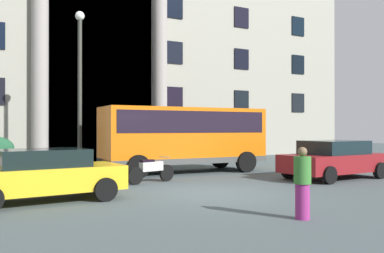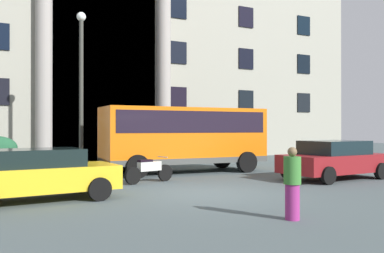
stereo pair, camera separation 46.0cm
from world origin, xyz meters
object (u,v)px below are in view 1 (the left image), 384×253
Objects in this scene: pedestrian_child_trailing at (302,183)px; lamppost_plaza_centre at (80,78)px; hedge_planter_far_west at (183,149)px; parked_hatchback_near at (43,174)px; hedge_planter_far_east at (232,149)px; white_taxi_kerbside at (334,159)px; bus_stop_sign at (243,134)px; orange_minibus at (184,134)px; motorcycle_near_kerb at (150,170)px.

pedestrian_child_trailing is 12.37m from lamppost_plaza_centre.
hedge_planter_far_west is 13.32m from parked_hatchback_near.
hedge_planter_far_west is at bearing 178.50° from hedge_planter_far_east.
hedge_planter_far_east is 0.36× the size of white_taxi_kerbside.
pedestrian_child_trailing is (-6.49, -11.15, -0.84)m from bus_stop_sign.
parked_hatchback_near is (-10.93, -6.31, -0.89)m from bus_stop_sign.
pedestrian_child_trailing reaches higher than hedge_planter_far_west.
parked_hatchback_near is at bearing -143.11° from orange_minibus.
hedge_planter_far_east is at bearing -1.50° from hedge_planter_far_west.
lamppost_plaza_centre is at bearing 141.66° from pedestrian_child_trailing.
orange_minibus reaches higher than pedestrian_child_trailing.
white_taxi_kerbside is at bearing -93.76° from bus_stop_sign.
orange_minibus is at bearing 120.35° from pedestrian_child_trailing.
bus_stop_sign is 12.65m from parked_hatchback_near.
pedestrian_child_trailing is at bearing -51.78° from parked_hatchback_near.
orange_minibus is at bearing 126.86° from white_taxi_kerbside.
pedestrian_child_trailing is at bearing -119.03° from hedge_planter_far_east.
parked_hatchback_near is (-12.44, -9.58, 0.04)m from hedge_planter_far_east.
bus_stop_sign reaches higher than pedestrian_child_trailing.
lamppost_plaza_centre is at bearing -164.84° from hedge_planter_far_east.
orange_minibus is 2.75× the size of bus_stop_sign.
bus_stop_sign is 3.73m from hedge_planter_far_east.
hedge_planter_far_east is 15.71m from parked_hatchback_near.
bus_stop_sign is at bearing 24.52° from orange_minibus.
hedge_planter_far_east is at bearing 74.89° from white_taxi_kerbside.
orange_minibus is 4.68× the size of pedestrian_child_trailing.
orange_minibus is 9.61m from pedestrian_child_trailing.
lamppost_plaza_centre is at bearing 134.31° from white_taxi_kerbside.
motorcycle_near_kerb is at bearing -75.61° from lamppost_plaza_centre.
hedge_planter_far_east is at bearing 33.34° from parked_hatchback_near.
hedge_planter_far_west reaches higher than parked_hatchback_near.
hedge_planter_far_west is 1.36× the size of pedestrian_child_trailing.
orange_minibus reaches higher than parked_hatchback_near.
hedge_planter_far_west is 9.32m from motorcycle_near_kerb.
hedge_planter_far_east is at bearing 103.84° from pedestrian_child_trailing.
white_taxi_kerbside is (-1.94, -9.73, 0.08)m from hedge_planter_far_east.
hedge_planter_far_east is 0.80× the size of motorcycle_near_kerb.
orange_minibus is at bearing -139.40° from hedge_planter_far_east.
bus_stop_sign reaches higher than motorcycle_near_kerb.
hedge_planter_far_east reaches higher than motorcycle_near_kerb.
orange_minibus is at bearing 28.88° from motorcycle_near_kerb.
lamppost_plaza_centre reaches higher than parked_hatchback_near.
orange_minibus reaches higher than white_taxi_kerbside.
hedge_planter_far_east reaches higher than parked_hatchback_near.
bus_stop_sign is at bearing 102.67° from pedestrian_child_trailing.
hedge_planter_far_west is at bearing 42.28° from parked_hatchback_near.
hedge_planter_far_east is (1.52, 3.27, -0.93)m from bus_stop_sign.
parked_hatchback_near is 4.37m from motorcycle_near_kerb.
hedge_planter_far_west is at bearing 114.82° from pedestrian_child_trailing.
orange_minibus reaches higher than bus_stop_sign.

